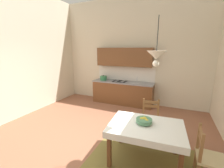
{
  "coord_description": "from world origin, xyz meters",
  "views": [
    {
      "loc": [
        1.63,
        -2.57,
        2.13
      ],
      "look_at": [
        -0.02,
        1.25,
        1.16
      ],
      "focal_mm": 23.67,
      "sensor_mm": 36.0,
      "label": 1
    }
  ],
  "objects_px": {
    "kitchen_cabinetry": "(123,83)",
    "pendant_lamp": "(156,56)",
    "fruit_bowl": "(144,121)",
    "dining_chair_kitchen_side": "(150,119)",
    "dining_table": "(146,131)",
    "dining_chair_window_side": "(208,157)"
  },
  "relations": [
    {
      "from": "dining_chair_kitchen_side",
      "to": "fruit_bowl",
      "type": "bearing_deg",
      "value": -90.18
    },
    {
      "from": "pendant_lamp",
      "to": "dining_chair_window_side",
      "type": "bearing_deg",
      "value": -3.81
    },
    {
      "from": "fruit_bowl",
      "to": "pendant_lamp",
      "type": "relative_size",
      "value": 0.37
    },
    {
      "from": "dining_chair_window_side",
      "to": "pendant_lamp",
      "type": "bearing_deg",
      "value": 176.19
    },
    {
      "from": "dining_table",
      "to": "pendant_lamp",
      "type": "bearing_deg",
      "value": -6.4
    },
    {
      "from": "dining_chair_window_side",
      "to": "fruit_bowl",
      "type": "relative_size",
      "value": 3.1
    },
    {
      "from": "pendant_lamp",
      "to": "dining_chair_kitchen_side",
      "type": "bearing_deg",
      "value": 99.25
    },
    {
      "from": "dining_table",
      "to": "pendant_lamp",
      "type": "relative_size",
      "value": 1.78
    },
    {
      "from": "dining_table",
      "to": "dining_chair_window_side",
      "type": "height_order",
      "value": "dining_chair_window_side"
    },
    {
      "from": "fruit_bowl",
      "to": "dining_chair_window_side",
      "type": "bearing_deg",
      "value": -6.66
    },
    {
      "from": "dining_chair_kitchen_side",
      "to": "kitchen_cabinetry",
      "type": "bearing_deg",
      "value": 125.88
    },
    {
      "from": "dining_chair_kitchen_side",
      "to": "fruit_bowl",
      "type": "xyz_separation_m",
      "value": [
        -0.0,
        -0.86,
        0.37
      ]
    },
    {
      "from": "kitchen_cabinetry",
      "to": "dining_chair_kitchen_side",
      "type": "bearing_deg",
      "value": -54.12
    },
    {
      "from": "dining_table",
      "to": "pendant_lamp",
      "type": "height_order",
      "value": "pendant_lamp"
    },
    {
      "from": "dining_chair_kitchen_side",
      "to": "pendant_lamp",
      "type": "distance_m",
      "value": 1.85
    },
    {
      "from": "kitchen_cabinetry",
      "to": "dining_chair_kitchen_side",
      "type": "height_order",
      "value": "kitchen_cabinetry"
    },
    {
      "from": "kitchen_cabinetry",
      "to": "fruit_bowl",
      "type": "xyz_separation_m",
      "value": [
        1.41,
        -2.81,
        -0.04
      ]
    },
    {
      "from": "kitchen_cabinetry",
      "to": "pendant_lamp",
      "type": "bearing_deg",
      "value": -61.48
    },
    {
      "from": "kitchen_cabinetry",
      "to": "pendant_lamp",
      "type": "distance_m",
      "value": 3.48
    },
    {
      "from": "dining_table",
      "to": "fruit_bowl",
      "type": "relative_size",
      "value": 4.77
    },
    {
      "from": "kitchen_cabinetry",
      "to": "dining_table",
      "type": "xyz_separation_m",
      "value": [
        1.46,
        -2.86,
        -0.23
      ]
    },
    {
      "from": "dining_chair_kitchen_side",
      "to": "pendant_lamp",
      "type": "relative_size",
      "value": 1.16
    }
  ]
}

